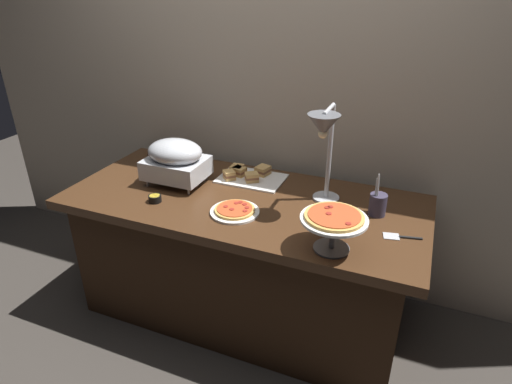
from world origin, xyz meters
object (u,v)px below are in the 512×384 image
pizza_plate_front (235,211)px  serving_spatula (401,237)px  sandwich_platter (248,175)px  sauce_cup_far (152,156)px  utensil_holder (378,204)px  heat_lamp (324,135)px  chafing_dish (176,159)px  sauce_cup_near (155,198)px  pizza_plate_center (334,221)px

pizza_plate_front → serving_spatula: size_ratio=1.42×
sandwich_platter → sauce_cup_far: sandwich_platter is taller
utensil_holder → serving_spatula: 0.22m
pizza_plate_front → utensil_holder: 0.70m
heat_lamp → serving_spatula: size_ratio=2.97×
chafing_dish → sauce_cup_far: 0.44m
sauce_cup_near → utensil_holder: size_ratio=0.30×
heat_lamp → sauce_cup_far: heat_lamp is taller
pizza_plate_center → utensil_holder: utensil_holder is taller
serving_spatula → pizza_plate_front: bearing=-174.4°
sauce_cup_far → serving_spatula: bearing=-13.0°
pizza_plate_front → sandwich_platter: 0.41m
heat_lamp → sandwich_platter: size_ratio=1.39×
pizza_plate_center → sauce_cup_far: 1.43m
chafing_dish → sandwich_platter: 0.42m
sandwich_platter → utensil_holder: utensil_holder is taller
chafing_dish → sauce_cup_near: size_ratio=4.94×
sandwich_platter → sauce_cup_near: size_ratio=5.55×
pizza_plate_center → sauce_cup_near: (-0.95, 0.08, -0.12)m
chafing_dish → sauce_cup_far: size_ratio=5.73×
chafing_dish → heat_lamp: (0.83, -0.02, 0.26)m
pizza_plate_center → utensil_holder: 0.41m
heat_lamp → sauce_cup_far: bearing=167.4°
pizza_plate_front → sauce_cup_near: 0.44m
chafing_dish → utensil_holder: bearing=2.9°
pizza_plate_center → serving_spatula: pizza_plate_center is taller
heat_lamp → pizza_plate_center: (0.14, -0.31, -0.26)m
sauce_cup_near → sauce_cup_far: 0.61m
heat_lamp → utensil_holder: (0.27, 0.07, -0.34)m
pizza_plate_front → pizza_plate_center: size_ratio=0.86×
chafing_dish → heat_lamp: heat_lamp is taller
pizza_plate_front → pizza_plate_center: bearing=-14.0°
heat_lamp → sauce_cup_far: 1.26m
heat_lamp → serving_spatula: heat_lamp is taller
sandwich_platter → serving_spatula: (0.89, -0.32, -0.02)m
utensil_holder → serving_spatula: utensil_holder is taller
heat_lamp → pizza_plate_front: 0.57m
sandwich_platter → pizza_plate_center: bearing=-40.5°
chafing_dish → heat_lamp: size_ratio=0.64×
pizza_plate_center → sauce_cup_near: size_ratio=4.26×
sandwich_platter → serving_spatula: 0.94m
heat_lamp → sauce_cup_near: size_ratio=7.70×
pizza_plate_front → sandwich_platter: size_ratio=0.66×
sauce_cup_near → sandwich_platter: bearing=53.4°
chafing_dish → sauce_cup_far: chafing_dish is taller
heat_lamp → pizza_plate_front: heat_lamp is taller
pizza_plate_front → utensil_holder: bearing=21.0°
heat_lamp → pizza_plate_center: size_ratio=1.81×
sandwich_platter → chafing_dish: bearing=-149.7°
pizza_plate_front → sauce_cup_far: sauce_cup_far is taller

